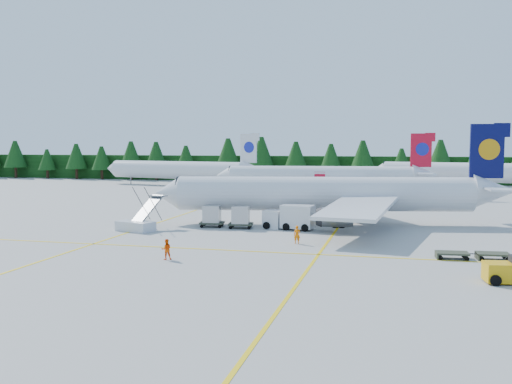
% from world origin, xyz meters
% --- Properties ---
extents(ground, '(320.00, 320.00, 0.00)m').
position_xyz_m(ground, '(0.00, 0.00, 0.00)').
color(ground, '#A2A29C').
rests_on(ground, ground).
extents(taxi_stripe_a, '(0.25, 120.00, 0.01)m').
position_xyz_m(taxi_stripe_a, '(-14.00, 20.00, 0.01)').
color(taxi_stripe_a, yellow).
rests_on(taxi_stripe_a, ground).
extents(taxi_stripe_b, '(0.25, 120.00, 0.01)m').
position_xyz_m(taxi_stripe_b, '(6.00, 20.00, 0.01)').
color(taxi_stripe_b, yellow).
rests_on(taxi_stripe_b, ground).
extents(taxi_stripe_cross, '(80.00, 0.25, 0.01)m').
position_xyz_m(taxi_stripe_cross, '(0.00, -6.00, 0.01)').
color(taxi_stripe_cross, yellow).
rests_on(taxi_stripe_cross, ground).
extents(treeline_hedge, '(220.00, 4.00, 6.00)m').
position_xyz_m(treeline_hedge, '(0.00, 82.00, 3.00)').
color(treeline_hedge, black).
rests_on(treeline_hedge, ground).
extents(airliner_navy, '(37.37, 30.47, 10.96)m').
position_xyz_m(airliner_navy, '(3.60, 11.14, 3.29)').
color(airliner_navy, silver).
rests_on(airliner_navy, ground).
extents(airliner_red, '(36.32, 29.72, 10.58)m').
position_xyz_m(airliner_red, '(-1.50, 46.06, 3.18)').
color(airliner_red, silver).
rests_on(airliner_red, ground).
extents(airliner_far_left, '(36.91, 10.74, 10.86)m').
position_xyz_m(airliner_far_left, '(-34.54, 62.07, 3.41)').
color(airliner_far_left, silver).
rests_on(airliner_far_left, ground).
extents(airliner_far_right, '(37.20, 11.19, 10.96)m').
position_xyz_m(airliner_far_right, '(24.07, 65.25, 3.44)').
color(airliner_far_right, silver).
rests_on(airliner_far_right, ground).
extents(airstairs, '(4.23, 5.74, 3.43)m').
position_xyz_m(airstairs, '(-13.63, 2.08, 0.75)').
color(airstairs, silver).
rests_on(airstairs, ground).
extents(service_truck, '(5.48, 2.65, 2.54)m').
position_xyz_m(service_truck, '(1.14, 6.88, 1.26)').
color(service_truck, white).
rests_on(service_truck, ground).
extents(baggage_tug, '(3.23, 2.03, 1.63)m').
position_xyz_m(baggage_tug, '(19.10, -12.40, 0.80)').
color(baggage_tug, '#DCA00C').
rests_on(baggage_tug, ground).
extents(dolly_train, '(8.51, 2.52, 0.14)m').
position_xyz_m(dolly_train, '(19.20, -4.76, 0.45)').
color(dolly_train, '#373B2B').
rests_on(dolly_train, ground).
extents(uld_pair, '(5.94, 2.37, 1.92)m').
position_xyz_m(uld_pair, '(-5.47, 6.30, 1.29)').
color(uld_pair, '#373B2B').
rests_on(uld_pair, ground).
extents(crew_a, '(0.61, 0.41, 1.62)m').
position_xyz_m(crew_a, '(3.47, -1.53, 0.81)').
color(crew_a, orange).
rests_on(crew_a, ground).
extents(crew_b, '(0.97, 0.90, 1.58)m').
position_xyz_m(crew_b, '(-5.03, -10.77, 0.79)').
color(crew_b, '#FF5105').
rests_on(crew_b, ground).
extents(crew_c, '(0.58, 0.75, 1.63)m').
position_xyz_m(crew_c, '(0.58, 7.39, 0.82)').
color(crew_c, '#DA4104').
rests_on(crew_c, ground).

